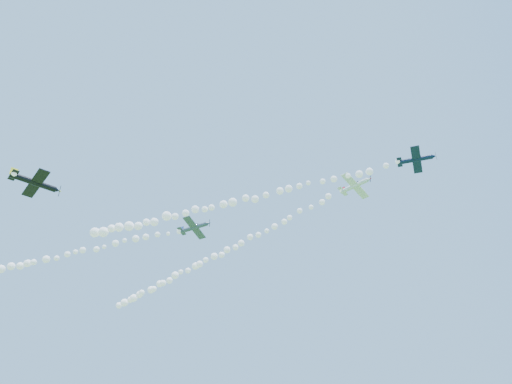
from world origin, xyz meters
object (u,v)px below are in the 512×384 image
at_px(plane_white, 355,186).
at_px(plane_black, 36,183).
at_px(plane_navy, 416,159).
at_px(plane_grey, 194,227).

distance_m(plane_white, plane_black, 56.43).
bearing_deg(plane_navy, plane_black, -141.15).
height_order(plane_grey, plane_black, plane_grey).
bearing_deg(plane_white, plane_black, -105.91).
bearing_deg(plane_black, plane_navy, -23.48).
xyz_separation_m(plane_navy, plane_black, (-44.05, -37.42, -18.39)).
bearing_deg(plane_black, plane_grey, 19.00).
xyz_separation_m(plane_navy, plane_grey, (-40.26, -7.31, -8.66)).
bearing_deg(plane_white, plane_navy, -0.20).
bearing_deg(plane_black, plane_white, -11.19).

